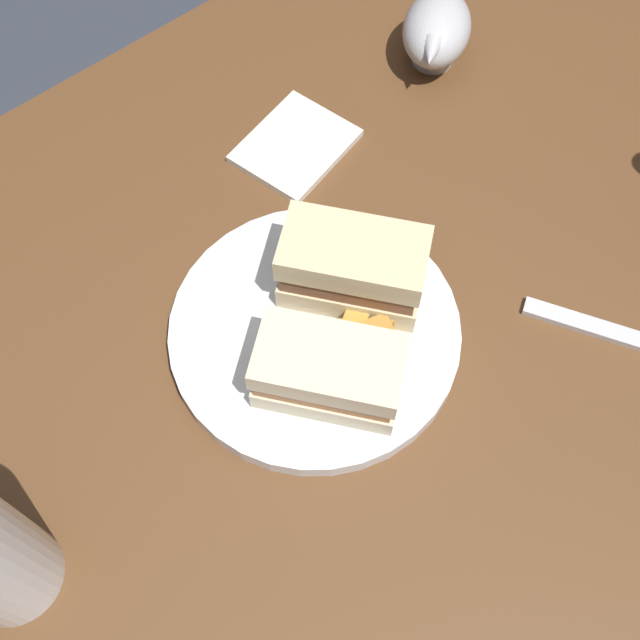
# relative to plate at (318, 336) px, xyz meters

# --- Properties ---
(ground_plane) EXTENTS (6.00, 6.00, 0.00)m
(ground_plane) POSITION_rel_plate_xyz_m (-0.01, -0.00, -0.77)
(ground_plane) COLOR #333842
(dining_table) EXTENTS (1.29, 0.81, 0.76)m
(dining_table) POSITION_rel_plate_xyz_m (-0.01, -0.00, -0.39)
(dining_table) COLOR brown
(dining_table) RESTS_ON ground
(plate) EXTENTS (0.25, 0.25, 0.02)m
(plate) POSITION_rel_plate_xyz_m (0.00, 0.00, 0.00)
(plate) COLOR white
(plate) RESTS_ON dining_table
(sandwich_half_left) EXTENTS (0.12, 0.13, 0.06)m
(sandwich_half_left) POSITION_rel_plate_xyz_m (0.03, 0.05, 0.04)
(sandwich_half_left) COLOR beige
(sandwich_half_left) RESTS_ON plate
(sandwich_half_right) EXTENTS (0.13, 0.14, 0.07)m
(sandwich_half_right) POSITION_rel_plate_xyz_m (-0.05, -0.01, 0.04)
(sandwich_half_right) COLOR beige
(sandwich_half_right) RESTS_ON plate
(potato_wedge_front) EXTENTS (0.04, 0.04, 0.02)m
(potato_wedge_front) POSITION_rel_plate_xyz_m (-0.03, 0.02, 0.02)
(potato_wedge_front) COLOR gold
(potato_wedge_front) RESTS_ON plate
(potato_wedge_middle) EXTENTS (0.04, 0.05, 0.02)m
(potato_wedge_middle) POSITION_rel_plate_xyz_m (-0.01, 0.03, 0.02)
(potato_wedge_middle) COLOR #B77F33
(potato_wedge_middle) RESTS_ON plate
(potato_wedge_back) EXTENTS (0.02, 0.04, 0.02)m
(potato_wedge_back) POSITION_rel_plate_xyz_m (-0.05, 0.02, 0.02)
(potato_wedge_back) COLOR #AD702D
(potato_wedge_back) RESTS_ON plate
(potato_wedge_left_edge) EXTENTS (0.06, 0.04, 0.02)m
(potato_wedge_left_edge) POSITION_rel_plate_xyz_m (-0.02, 0.03, 0.02)
(potato_wedge_left_edge) COLOR #B77F33
(potato_wedge_left_edge) RESTS_ON plate
(gravy_boat) EXTENTS (0.12, 0.12, 0.07)m
(gravy_boat) POSITION_rel_plate_xyz_m (-0.31, -0.18, 0.03)
(gravy_boat) COLOR #B7B7BC
(gravy_boat) RESTS_ON dining_table
(napkin) EXTENTS (0.13, 0.11, 0.01)m
(napkin) POSITION_rel_plate_xyz_m (-0.12, -0.18, -0.00)
(napkin) COLOR silver
(napkin) RESTS_ON dining_table
(fork) EXTENTS (0.10, 0.16, 0.01)m
(fork) POSITION_rel_plate_xyz_m (-0.21, 0.17, -0.01)
(fork) COLOR silver
(fork) RESTS_ON dining_table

